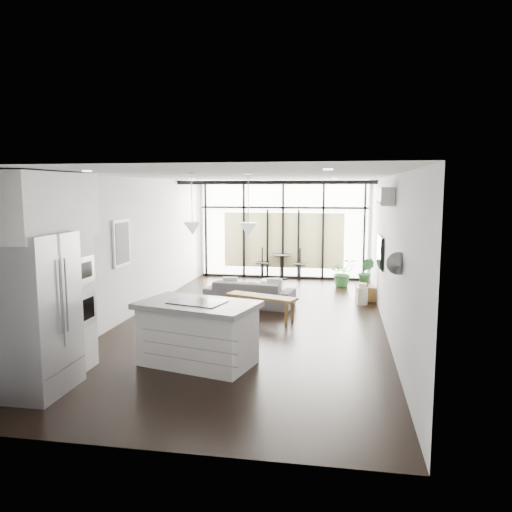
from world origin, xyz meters
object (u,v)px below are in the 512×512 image
(island, at_px, (198,333))
(tv, at_px, (380,252))
(console_bench, at_px, (261,307))
(milk_can, at_px, (362,294))
(fridge, at_px, (34,314))
(pouf, at_px, (272,289))
(sofa, at_px, (250,289))

(island, relative_size, tv, 1.55)
(console_bench, distance_m, milk_can, 2.59)
(island, relative_size, milk_can, 3.50)
(fridge, distance_m, console_bench, 4.71)
(island, distance_m, milk_can, 5.04)
(pouf, relative_size, tv, 0.48)
(console_bench, relative_size, tv, 1.33)
(island, distance_m, fridge, 2.25)
(fridge, distance_m, pouf, 6.48)
(sofa, bearing_deg, tv, -177.55)
(milk_can, bearing_deg, sofa, -167.21)
(pouf, height_order, tv, tv)
(sofa, relative_size, console_bench, 1.33)
(sofa, bearing_deg, pouf, -102.83)
(pouf, bearing_deg, sofa, -110.79)
(console_bench, bearing_deg, tv, 38.31)
(tv, bearing_deg, sofa, 174.49)
(pouf, bearing_deg, console_bench, -87.81)
(sofa, distance_m, console_bench, 1.14)
(sofa, bearing_deg, console_bench, 120.53)
(island, bearing_deg, console_bench, 93.98)
(fridge, relative_size, pouf, 3.80)
(fridge, height_order, pouf, fridge)
(fridge, bearing_deg, tv, 46.69)
(milk_can, height_order, tv, tv)
(fridge, relative_size, console_bench, 1.39)
(console_bench, xyz_separation_m, milk_can, (2.03, 1.60, 0.01))
(fridge, relative_size, tv, 1.84)
(pouf, bearing_deg, tv, -26.63)
(sofa, height_order, pouf, sofa)
(sofa, distance_m, pouf, 1.02)
(island, bearing_deg, sofa, 103.32)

